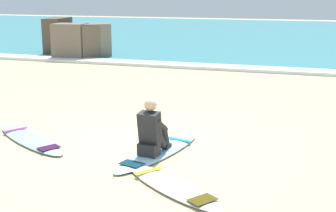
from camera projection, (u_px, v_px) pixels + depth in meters
The scene contains 8 objects.
ground_plane at pixel (141, 146), 8.55m from camera, with size 80.00×80.00×0.00m, color #CCB584.
sea at pixel (273, 35), 29.45m from camera, with size 80.00×28.00×0.10m, color teal.
breaking_foam at pixel (232, 68), 16.80m from camera, with size 80.00×0.90×0.11m, color white.
surfboard_main at pixel (159, 152), 8.12m from camera, with size 1.10×2.49×0.08m.
surfer_seated at pixel (152, 132), 7.89m from camera, with size 0.41×0.73×0.95m.
surfboard_spare_near at pixel (30, 139), 8.81m from camera, with size 2.29×1.69×0.08m.
surfboard_spare_far at pixel (172, 186), 6.72m from camera, with size 2.00×1.64×0.08m.
rock_outcrop_distant at pixel (80, 40), 19.95m from camera, with size 3.38×2.71×1.57m.
Camera 1 is at (2.99, -7.58, 2.73)m, focal length 50.68 mm.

